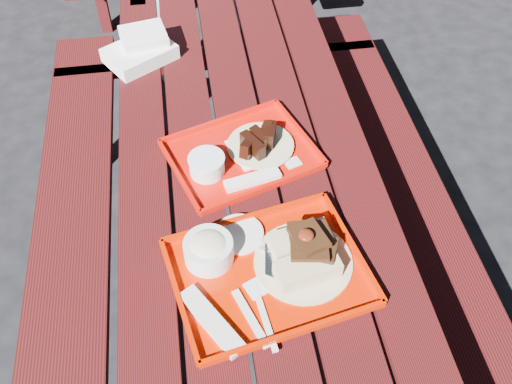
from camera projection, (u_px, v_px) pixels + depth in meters
ground at (250, 302)px, 2.21m from camera, size 60.00×60.00×0.00m
picnic_table_near at (249, 211)px, 1.78m from camera, size 1.41×2.40×0.75m
near_tray at (265, 261)px, 1.39m from camera, size 0.52×0.44×0.15m
far_tray at (240, 154)px, 1.65m from camera, size 0.48×0.42×0.07m
white_cloth at (141, 49)px, 1.96m from camera, size 0.27×0.25×0.09m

